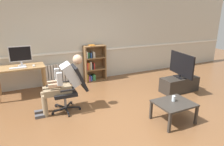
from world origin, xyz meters
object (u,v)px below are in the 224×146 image
at_px(office_chair, 71,87).
at_px(tv_stand, 179,84).
at_px(keyboard, 18,68).
at_px(computer_mouse, 34,66).
at_px(person_seated, 63,82).
at_px(tv_screen, 181,65).
at_px(radiator, 58,74).
at_px(imac_monitor, 20,55).
at_px(bookshelf, 93,64).
at_px(computer_desk, 20,71).
at_px(drinking_glass, 174,99).
at_px(coffee_table, 174,105).

distance_m(office_chair, tv_stand, 2.87).
height_order(keyboard, computer_mouse, computer_mouse).
xyz_separation_m(person_seated, tv_screen, (3.01, -0.23, 0.08)).
relative_size(computer_mouse, radiator, 0.15).
height_order(imac_monitor, bookshelf, imac_monitor).
height_order(person_seated, tv_screen, person_seated).
xyz_separation_m(computer_desk, office_chair, (0.94, -1.30, -0.11)).
bearing_deg(bookshelf, drinking_glass, -78.96).
bearing_deg(bookshelf, computer_mouse, -166.40).
bearing_deg(computer_desk, drinking_glass, -44.97).
relative_size(computer_mouse, tv_screen, 0.10).
xyz_separation_m(radiator, coffee_table, (1.59, -3.01, 0.04)).
relative_size(computer_mouse, tv_stand, 0.10).
distance_m(computer_mouse, bookshelf, 1.77).
distance_m(computer_desk, tv_stand, 4.10).
height_order(imac_monitor, office_chair, imac_monitor).
height_order(radiator, person_seated, person_seated).
bearing_deg(radiator, tv_stand, -34.10).
relative_size(imac_monitor, person_seated, 0.44).
bearing_deg(tv_screen, bookshelf, 54.50).
distance_m(keyboard, bookshelf, 2.12).
relative_size(office_chair, tv_stand, 0.95).
xyz_separation_m(imac_monitor, keyboard, (-0.09, -0.22, -0.27)).
relative_size(imac_monitor, bookshelf, 0.47).
distance_m(keyboard, person_seated, 1.41).
xyz_separation_m(computer_mouse, tv_screen, (3.47, -1.40, -0.04)).
xyz_separation_m(imac_monitor, computer_mouse, (0.26, -0.20, -0.27)).
height_order(keyboard, drinking_glass, keyboard).
xyz_separation_m(computer_mouse, person_seated, (0.46, -1.17, -0.13)).
bearing_deg(computer_mouse, person_seated, -68.65).
xyz_separation_m(bookshelf, tv_screen, (1.76, -1.81, 0.20)).
bearing_deg(computer_desk, bookshelf, 8.25).
bearing_deg(imac_monitor, coffee_table, -47.18).
bearing_deg(keyboard, computer_desk, 73.75).
height_order(keyboard, tv_stand, keyboard).
relative_size(radiator, coffee_table, 0.98).
xyz_separation_m(tv_stand, drinking_glass, (-1.20, -1.06, 0.26)).
height_order(office_chair, coffee_table, office_chair).
height_order(keyboard, person_seated, person_seated).
height_order(computer_mouse, coffee_table, computer_mouse).
relative_size(keyboard, tv_screen, 0.39).
height_order(tv_screen, coffee_table, tv_screen).
xyz_separation_m(office_chair, tv_stand, (2.84, -0.22, -0.33)).
bearing_deg(imac_monitor, office_chair, -57.14).
bearing_deg(computer_mouse, imac_monitor, 142.90).
bearing_deg(office_chair, radiator, -178.87).
distance_m(keyboard, tv_screen, 4.07).
bearing_deg(office_chair, keyboard, -137.83).
relative_size(imac_monitor, keyboard, 1.40).
height_order(computer_mouse, drinking_glass, computer_mouse).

